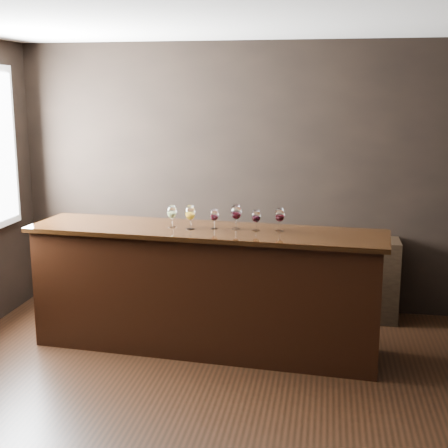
% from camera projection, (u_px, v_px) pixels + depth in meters
% --- Properties ---
extents(ground, '(5.00, 5.00, 0.00)m').
position_uv_depth(ground, '(215.00, 404.00, 4.66)').
color(ground, black).
rests_on(ground, ground).
extents(room_shell, '(5.02, 4.52, 2.81)m').
position_uv_depth(room_shell, '(185.00, 160.00, 4.43)').
color(room_shell, black).
rests_on(room_shell, ground).
extents(bar_counter, '(3.10, 0.91, 1.07)m').
position_uv_depth(bar_counter, '(205.00, 292.00, 5.58)').
color(bar_counter, black).
rests_on(bar_counter, ground).
extents(bar_top, '(3.21, 0.99, 0.04)m').
position_uv_depth(bar_top, '(205.00, 231.00, 5.47)').
color(bar_top, black).
rests_on(bar_top, bar_counter).
extents(back_bar_shelf, '(2.32, 0.40, 0.84)m').
position_uv_depth(back_bar_shelf, '(283.00, 276.00, 6.48)').
color(back_bar_shelf, black).
rests_on(back_bar_shelf, ground).
extents(glass_white, '(0.08, 0.08, 0.20)m').
position_uv_depth(glass_white, '(172.00, 213.00, 5.50)').
color(glass_white, white).
rests_on(glass_white, bar_top).
extents(glass_amber, '(0.09, 0.09, 0.21)m').
position_uv_depth(glass_amber, '(190.00, 213.00, 5.43)').
color(glass_amber, white).
rests_on(glass_amber, bar_top).
extents(glass_red_a, '(0.07, 0.07, 0.17)m').
position_uv_depth(glass_red_a, '(214.00, 216.00, 5.45)').
color(glass_red_a, white).
rests_on(glass_red_a, bar_top).
extents(glass_red_b, '(0.09, 0.09, 0.22)m').
position_uv_depth(glass_red_b, '(236.00, 213.00, 5.42)').
color(glass_red_b, white).
rests_on(glass_red_b, bar_top).
extents(glass_red_c, '(0.08, 0.08, 0.18)m').
position_uv_depth(glass_red_c, '(256.00, 217.00, 5.37)').
color(glass_red_c, white).
rests_on(glass_red_c, bar_top).
extents(glass_red_d, '(0.08, 0.08, 0.20)m').
position_uv_depth(glass_red_d, '(280.00, 216.00, 5.35)').
color(glass_red_d, white).
rests_on(glass_red_d, bar_top).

